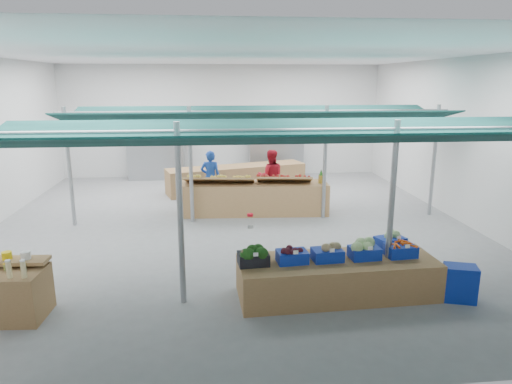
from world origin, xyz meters
The scene contains 23 objects.
floor centered at (0.00, 0.00, 0.00)m, with size 13.00×13.00×0.00m, color slate.
hall centered at (0.00, 1.44, 2.65)m, with size 13.00×13.00×13.00m.
pole_grid centered at (0.75, -1.75, 1.81)m, with size 10.00×4.60×3.00m.
awnings centered at (0.75, -1.75, 2.78)m, with size 9.50×7.08×0.30m.
back_shelving_left centered at (-2.50, 6.00, 1.00)m, with size 2.00×0.50×2.00m, color #B23F33.
back_shelving_right centered at (2.00, 6.00, 1.00)m, with size 2.00×0.50×2.00m, color #B23F33.
veg_counter centered at (1.61, -4.02, 0.33)m, with size 3.36×1.12×0.65m, color brown.
fruit_counter centered at (0.69, 1.12, 0.43)m, with size 4.04×0.96×0.87m, color brown.
far_counter centered at (0.37, 3.86, 0.42)m, with size 4.67×0.93×0.84m, color brown.
crate_stack centered at (3.61, -4.41, 0.31)m, with size 0.51×0.36×0.61m, color #0D2796.
vendor_left centered at (-0.51, 2.22, 0.81)m, with size 0.59×0.39×1.61m, color #173C9A.
vendor_right centered at (1.29, 2.22, 0.81)m, with size 0.78×0.61×1.61m, color #B31626.
crate_broccoli centered at (0.17, -4.08, 0.81)m, with size 0.53×0.42×0.35m.
crate_beets centered at (0.82, -4.06, 0.79)m, with size 0.53×0.42×0.29m.
crate_celeriac centered at (1.43, -4.03, 0.80)m, with size 0.53×0.42×0.31m.
crate_cabbage centered at (2.08, -4.00, 0.81)m, with size 0.53×0.42×0.35m.
crate_carrots centered at (2.73, -3.97, 0.76)m, with size 0.53×0.42×0.29m.
sparrow centered at (0.02, -4.20, 0.90)m, with size 0.12×0.09×0.11m.
pole_ribbon centered at (0.24, -2.73, 1.08)m, with size 0.12×0.12×0.28m.
apple_heap_yellow centered at (-0.27, 1.08, 1.03)m, with size 1.97×0.93×0.27m.
apple_heap_red centered at (1.50, 0.97, 1.03)m, with size 1.57×0.88×0.27m.
pineapple centered at (2.51, 0.91, 1.05)m, with size 0.14×0.14×0.39m.
crate_extra centered at (2.71, -3.55, 0.80)m, with size 0.58×0.48×0.32m.
Camera 1 is at (-0.50, -11.08, 3.61)m, focal length 32.00 mm.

